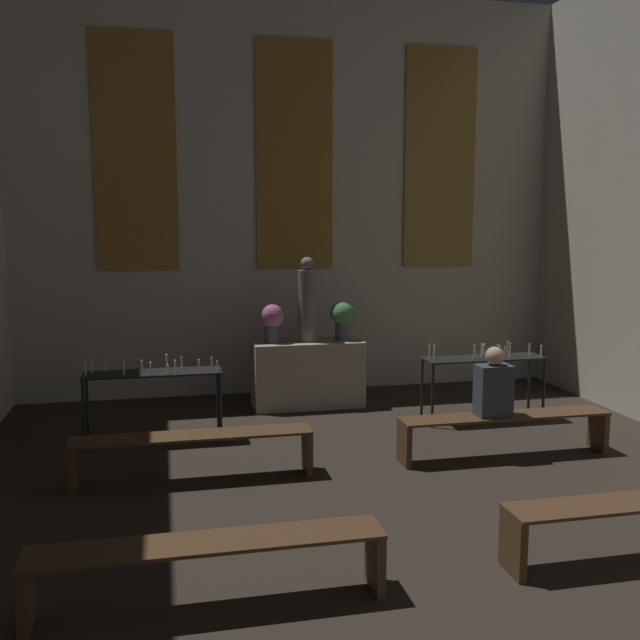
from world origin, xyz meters
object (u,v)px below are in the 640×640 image
Objects in this scene: statue at (307,302)px; pew_back_left at (193,446)px; candle_rack_right at (484,365)px; pew_back_right at (505,425)px; pew_second_left at (209,558)px; person_seated at (494,386)px; candle_rack_left at (153,380)px; altar at (307,373)px; flower_vase_left at (272,319)px; flower_vase_right at (342,317)px.

statue is 3.21m from pew_back_left.
candle_rack_right is 1.47m from pew_back_right.
statue reaches higher than pew_second_left.
person_seated reaches higher than pew_back_left.
statue is 2.45m from candle_rack_right.
person_seated is at bearing -21.27° from candle_rack_left.
pew_back_right is at bearing -57.12° from altar.
statue reaches higher than flower_vase_left.
pew_back_left is at bearing -159.50° from candle_rack_right.
flower_vase_left reaches higher than pew_back_right.
flower_vase_right is 0.34× the size of candle_rack_left.
pew_back_right is 0.46m from person_seated.
pew_back_right is at bearing -20.50° from candle_rack_left.
altar is 2.96m from person_seated.
pew_back_right is at bearing 35.78° from pew_second_left.
person_seated reaches higher than pew_second_left.
flower_vase_left is (-0.48, -0.00, 0.76)m from altar.
pew_second_left is 3.95m from person_seated.
flower_vase_left is at bearing -180.00° from altar.
pew_back_right is (1.64, -2.54, -1.08)m from statue.
pew_back_right is (3.28, 0.00, 0.00)m from pew_back_left.
candle_rack_right is (2.03, -1.16, 0.27)m from altar.
candle_rack_right reaches higher than candle_rack_left.
pew_back_right is (-0.39, -1.37, -0.37)m from candle_rack_right.
person_seated is at bearing 0.00° from pew_back_left.
flower_vase_left is at bearing 180.00° from flower_vase_right.
statue reaches higher than person_seated.
candle_rack_right is at bearing 68.62° from person_seated.
pew_back_left is (-3.67, -1.37, -0.37)m from candle_rack_right.
flower_vase_right reaches higher than person_seated.
pew_back_left is (-2.12, -2.54, -0.86)m from flower_vase_right.
altar is 2.36m from candle_rack_left.
pew_back_left is at bearing -74.09° from candle_rack_left.
candle_rack_right is 0.67× the size of pew_second_left.
flower_vase_right is 3.42m from pew_back_left.
candle_rack_left is at bearing -155.16° from flower_vase_right.
pew_back_right is (3.28, 2.36, 0.00)m from pew_second_left.
altar is 2.01× the size of person_seated.
candle_rack_right is 0.67× the size of pew_back_right.
candle_rack_left reaches higher than pew_second_left.
pew_back_right is (2.12, -2.54, -0.86)m from flower_vase_left.
statue is 0.53m from flower_vase_left.
candle_rack_right reaches higher than pew_second_left.
flower_vase_left reaches higher than candle_rack_right.
altar reaches higher than pew_back_left.
person_seated is at bearing -111.38° from candle_rack_right.
statue is at bearing 0.00° from flower_vase_left.
candle_rack_left is (-2.52, -1.16, -0.50)m from flower_vase_right.
flower_vase_left and flower_vase_right have the same top height.
flower_vase_left is at bearing 129.93° from pew_back_right.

